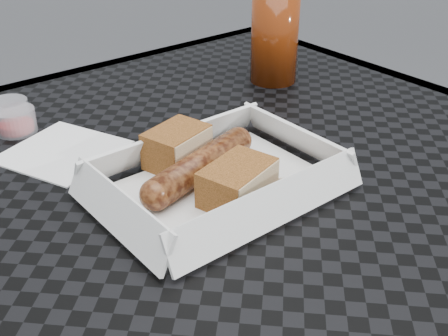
# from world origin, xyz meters

# --- Properties ---
(patio_table) EXTENTS (0.80, 0.80, 0.74)m
(patio_table) POSITION_xyz_m (0.00, 0.00, 0.67)
(patio_table) COLOR black
(patio_table) RESTS_ON ground
(food_tray) EXTENTS (0.22, 0.15, 0.00)m
(food_tray) POSITION_xyz_m (-0.04, -0.04, 0.75)
(food_tray) COLOR white
(food_tray) RESTS_ON patio_table
(bratwurst) EXTENTS (0.17, 0.07, 0.03)m
(bratwurst) POSITION_xyz_m (-0.05, -0.01, 0.77)
(bratwurst) COLOR brown
(bratwurst) RESTS_ON food_tray
(bread_near) EXTENTS (0.08, 0.06, 0.04)m
(bread_near) POSITION_xyz_m (-0.05, 0.03, 0.77)
(bread_near) COLOR brown
(bread_near) RESTS_ON food_tray
(bread_far) EXTENTS (0.09, 0.07, 0.04)m
(bread_far) POSITION_xyz_m (-0.04, -0.07, 0.77)
(bread_far) COLOR brown
(bread_far) RESTS_ON food_tray
(veg_garnish) EXTENTS (0.03, 0.03, 0.00)m
(veg_garnish) POSITION_xyz_m (0.01, -0.09, 0.75)
(veg_garnish) COLOR #D44209
(veg_garnish) RESTS_ON food_tray
(napkin) EXTENTS (0.16, 0.16, 0.00)m
(napkin) POSITION_xyz_m (-0.14, 0.14, 0.75)
(napkin) COLOR white
(napkin) RESTS_ON patio_table
(condiment_cup_sauce) EXTENTS (0.05, 0.05, 0.03)m
(condiment_cup_sauce) POSITION_xyz_m (-0.16, 0.23, 0.76)
(condiment_cup_sauce) COLOR maroon
(condiment_cup_sauce) RESTS_ON patio_table
(condiment_cup_empty) EXTENTS (0.05, 0.05, 0.03)m
(condiment_cup_empty) POSITION_xyz_m (-0.15, 0.26, 0.76)
(condiment_cup_empty) COLOR silver
(condiment_cup_empty) RESTS_ON patio_table
(drink_glass) EXTENTS (0.07, 0.07, 0.14)m
(drink_glass) POSITION_xyz_m (0.22, 0.16, 0.82)
(drink_glass) COLOR #622208
(drink_glass) RESTS_ON patio_table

